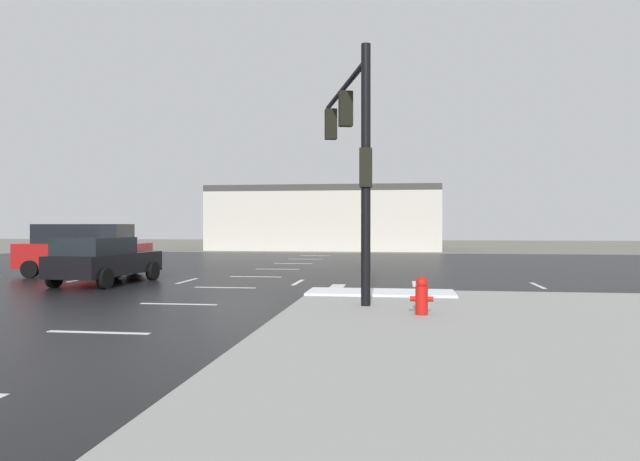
# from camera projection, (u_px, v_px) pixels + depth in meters

# --- Properties ---
(ground_plane) EXTENTS (120.00, 120.00, 0.00)m
(ground_plane) POSITION_uv_depth(u_px,v_px,m) (242.00, 282.00, 20.94)
(ground_plane) COLOR slate
(road_asphalt) EXTENTS (44.00, 44.00, 0.02)m
(road_asphalt) POSITION_uv_depth(u_px,v_px,m) (242.00, 282.00, 20.94)
(road_asphalt) COLOR black
(road_asphalt) RESTS_ON ground_plane
(snow_strip_curbside) EXTENTS (4.00, 1.60, 0.06)m
(snow_strip_curbside) POSITION_uv_depth(u_px,v_px,m) (381.00, 292.00, 16.29)
(snow_strip_curbside) COLOR white
(snow_strip_curbside) RESTS_ON sidewalk_corner
(lane_markings) EXTENTS (36.15, 36.15, 0.01)m
(lane_markings) POSITION_uv_depth(u_px,v_px,m) (267.00, 286.00, 19.41)
(lane_markings) COLOR silver
(lane_markings) RESTS_ON road_asphalt
(traffic_signal_mast) EXTENTS (1.74, 5.51, 6.07)m
(traffic_signal_mast) POSITION_uv_depth(u_px,v_px,m) (353.00, 140.00, 15.31)
(traffic_signal_mast) COLOR black
(traffic_signal_mast) RESTS_ON sidewalk_corner
(fire_hydrant) EXTENTS (0.48, 0.26, 0.79)m
(fire_hydrant) POSITION_uv_depth(u_px,v_px,m) (422.00, 296.00, 12.43)
(fire_hydrant) COLOR red
(fire_hydrant) RESTS_ON sidewalk_corner
(strip_building_background) EXTENTS (18.38, 8.00, 5.14)m
(strip_building_background) POSITION_uv_depth(u_px,v_px,m) (326.00, 218.00, 49.27)
(strip_building_background) COLOR beige
(strip_building_background) RESTS_ON ground_plane
(sedan_black) EXTENTS (2.30, 4.64, 1.58)m
(sedan_black) POSITION_uv_depth(u_px,v_px,m) (104.00, 260.00, 20.03)
(sedan_black) COLOR black
(sedan_black) RESTS_ON road_asphalt
(suv_red) EXTENTS (4.94, 2.44, 2.03)m
(suv_red) POSITION_uv_depth(u_px,v_px,m) (84.00, 249.00, 23.25)
(suv_red) COLOR #B21919
(suv_red) RESTS_ON road_asphalt
(sedan_silver) EXTENTS (4.67, 2.39, 1.58)m
(sedan_silver) POSITION_uv_depth(u_px,v_px,m) (77.00, 249.00, 29.29)
(sedan_silver) COLOR #B7BABF
(sedan_silver) RESTS_ON road_asphalt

